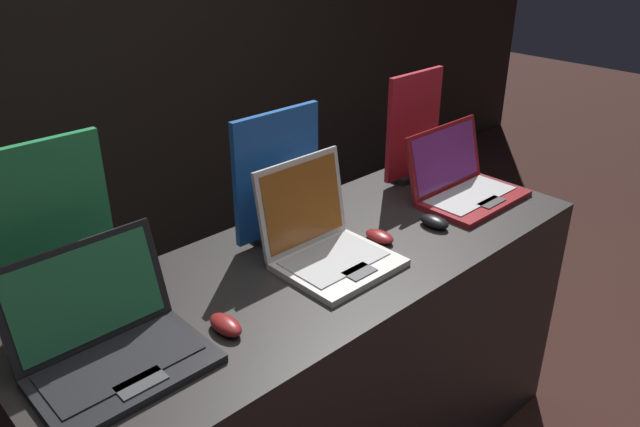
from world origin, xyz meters
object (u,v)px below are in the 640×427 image
(promo_stand_front, at_px, (52,239))
(promo_stand_middle, at_px, (277,180))
(mouse_middle, at_px, (380,236))
(promo_stand_back, at_px, (413,130))
(laptop_front, at_px, (109,340))
(mouse_front, at_px, (226,325))
(mouse_back, at_px, (434,222))
(laptop_back, at_px, (463,182))
(laptop_middle, at_px, (324,240))

(promo_stand_front, relative_size, promo_stand_middle, 1.15)
(mouse_middle, xyz_separation_m, promo_stand_back, (0.47, 0.26, 0.18))
(promo_stand_back, bearing_deg, laptop_front, -170.70)
(mouse_front, bearing_deg, promo_stand_front, 128.08)
(promo_stand_front, height_order, mouse_back, promo_stand_front)
(mouse_middle, relative_size, promo_stand_middle, 0.25)
(promo_stand_front, height_order, promo_stand_back, promo_stand_front)
(mouse_front, height_order, promo_stand_front, promo_stand_front)
(mouse_middle, distance_m, promo_stand_middle, 0.37)
(promo_stand_front, relative_size, mouse_middle, 4.55)
(mouse_middle, xyz_separation_m, laptop_back, (0.47, 0.02, 0.04))
(promo_stand_front, bearing_deg, laptop_front, -90.00)
(laptop_back, bearing_deg, mouse_back, -163.76)
(laptop_front, height_order, mouse_middle, laptop_front)
(promo_stand_middle, height_order, mouse_back, promo_stand_middle)
(mouse_middle, bearing_deg, promo_stand_middle, 130.98)
(laptop_front, relative_size, mouse_front, 3.56)
(laptop_back, height_order, promo_stand_back, promo_stand_back)
(mouse_front, xyz_separation_m, mouse_middle, (0.63, 0.05, -0.00))
(mouse_front, bearing_deg, laptop_middle, 11.80)
(mouse_front, height_order, laptop_back, laptop_back)
(mouse_front, relative_size, laptop_back, 0.28)
(mouse_front, distance_m, promo_stand_back, 1.16)
(mouse_front, xyz_separation_m, laptop_back, (1.10, 0.07, 0.04))
(laptop_front, bearing_deg, promo_stand_back, 9.30)
(laptop_front, distance_m, mouse_middle, 0.89)
(promo_stand_front, xyz_separation_m, mouse_back, (1.10, -0.34, -0.21))
(mouse_front, relative_size, promo_stand_front, 0.23)
(promo_stand_back, bearing_deg, promo_stand_front, 179.10)
(mouse_middle, bearing_deg, laptop_back, 2.11)
(promo_stand_front, distance_m, laptop_back, 1.39)
(mouse_front, bearing_deg, promo_stand_middle, 35.31)
(mouse_middle, bearing_deg, laptop_front, 177.78)
(promo_stand_front, height_order, laptop_middle, promo_stand_front)
(mouse_front, relative_size, laptop_middle, 0.33)
(mouse_back, bearing_deg, promo_stand_back, 50.38)
(mouse_back, bearing_deg, laptop_middle, 167.35)
(mouse_middle, height_order, mouse_back, mouse_back)
(laptop_front, xyz_separation_m, promo_stand_front, (0.00, 0.24, 0.17))
(mouse_front, xyz_separation_m, laptop_middle, (0.42, 0.09, 0.05))
(mouse_middle, distance_m, laptop_back, 0.47)
(promo_stand_front, bearing_deg, promo_stand_back, -0.90)
(mouse_middle, bearing_deg, promo_stand_back, 28.83)
(laptop_middle, distance_m, promo_stand_back, 0.73)
(laptop_back, distance_m, mouse_back, 0.28)
(promo_stand_middle, height_order, laptop_back, promo_stand_middle)
(laptop_middle, xyz_separation_m, laptop_back, (0.68, -0.02, -0.01))
(promo_stand_front, xyz_separation_m, promo_stand_back, (1.36, -0.02, -0.03))
(laptop_middle, distance_m, mouse_middle, 0.22)
(laptop_front, height_order, mouse_back, laptop_front)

